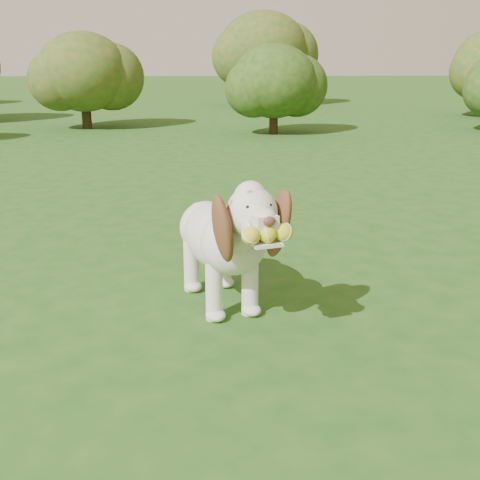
{
  "coord_description": "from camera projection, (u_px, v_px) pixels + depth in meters",
  "views": [
    {
      "loc": [
        0.18,
        -3.49,
        1.3
      ],
      "look_at": [
        0.27,
        -0.7,
        0.45
      ],
      "focal_mm": 45.0,
      "sensor_mm": 36.0,
      "label": 1
    }
  ],
  "objects": [
    {
      "name": "ground",
      "position": [
        192.0,
        277.0,
        3.71
      ],
      "size": [
        80.0,
        80.0,
        0.0
      ],
      "primitive_type": "plane",
      "color": "#1C4C15",
      "rests_on": "ground"
    },
    {
      "name": "shrub_i",
      "position": [
        263.0,
        50.0,
        16.41
      ],
      "size": [
        2.43,
        2.43,
        2.51
      ],
      "color": "#382314",
      "rests_on": "ground"
    },
    {
      "name": "shrub_c",
      "position": [
        274.0,
        81.0,
        10.28
      ],
      "size": [
        1.47,
        1.47,
        1.52
      ],
      "color": "#382314",
      "rests_on": "ground"
    },
    {
      "name": "shrub_b",
      "position": [
        83.0,
        72.0,
        11.03
      ],
      "size": [
        1.69,
        1.69,
        1.75
      ],
      "color": "#382314",
      "rests_on": "ground"
    },
    {
      "name": "dog",
      "position": [
        224.0,
        235.0,
        3.14
      ],
      "size": [
        0.64,
        1.16,
        0.77
      ],
      "rotation": [
        0.0,
        0.0,
        0.32
      ],
      "color": "silver",
      "rests_on": "ground"
    }
  ]
}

